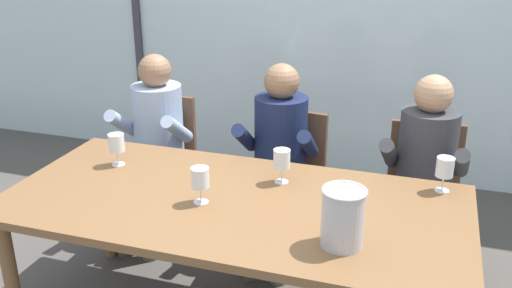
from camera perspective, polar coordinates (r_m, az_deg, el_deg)
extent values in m
plane|color=#4C4742|center=(3.84, 3.04, -9.18)|extent=(14.00, 14.00, 0.00)
cube|color=silver|center=(4.49, 7.35, 12.90)|extent=(7.37, 0.03, 2.60)
cube|color=#38383D|center=(5.04, -12.06, 13.54)|extent=(0.06, 0.06, 2.60)
cube|color=#386633|center=(8.68, 12.72, 13.44)|extent=(13.37, 2.40, 1.65)
cube|color=brown|center=(2.65, -2.35, -6.06)|extent=(2.17, 1.02, 0.04)
cylinder|color=brown|center=(3.00, -23.59, -12.69)|extent=(0.07, 0.07, 0.71)
cylinder|color=brown|center=(3.56, -15.05, -6.05)|extent=(0.07, 0.07, 0.71)
cylinder|color=brown|center=(3.06, 18.57, -11.23)|extent=(0.07, 0.07, 0.71)
cube|color=brown|center=(3.80, -10.23, -2.14)|extent=(0.44, 0.44, 0.03)
cube|color=brown|center=(3.89, -9.06, 1.98)|extent=(0.42, 0.04, 0.42)
cylinder|color=brown|center=(3.84, -13.85, -6.01)|extent=(0.04, 0.04, 0.44)
cylinder|color=brown|center=(3.67, -8.75, -6.98)|extent=(0.04, 0.04, 0.44)
cylinder|color=brown|center=(4.13, -11.12, -3.76)|extent=(0.04, 0.04, 0.44)
cylinder|color=brown|center=(3.97, -6.30, -4.54)|extent=(0.04, 0.04, 0.44)
cube|color=brown|center=(3.45, 2.63, -4.32)|extent=(0.49, 0.49, 0.03)
cube|color=brown|center=(3.53, 3.95, 0.21)|extent=(0.42, 0.09, 0.42)
cylinder|color=brown|center=(3.48, -1.58, -8.43)|extent=(0.04, 0.04, 0.44)
cylinder|color=brown|center=(3.34, 4.32, -9.79)|extent=(0.04, 0.04, 0.44)
cylinder|color=brown|center=(3.78, 1.02, -5.84)|extent=(0.04, 0.04, 0.44)
cylinder|color=brown|center=(3.66, 6.50, -6.97)|extent=(0.04, 0.04, 0.44)
cube|color=brown|center=(3.37, 16.50, -5.96)|extent=(0.46, 0.46, 0.03)
cube|color=brown|center=(3.46, 16.85, -1.19)|extent=(0.42, 0.06, 0.42)
cylinder|color=brown|center=(3.31, 12.78, -10.72)|extent=(0.04, 0.04, 0.44)
cylinder|color=brown|center=(3.33, 19.44, -11.27)|extent=(0.04, 0.04, 0.44)
cylinder|color=brown|center=(3.64, 13.08, -7.61)|extent=(0.04, 0.04, 0.44)
cylinder|color=brown|center=(3.66, 19.08, -8.13)|extent=(0.04, 0.04, 0.44)
cylinder|color=#9EB2D1|center=(3.68, -9.91, 1.98)|extent=(0.33, 0.33, 0.52)
sphere|color=#936B4C|center=(3.58, -10.26, 7.34)|extent=(0.21, 0.21, 0.21)
cube|color=#47423D|center=(3.66, -12.30, -2.74)|extent=(0.14, 0.40, 0.13)
cube|color=#47423D|center=(3.58, -9.77, -3.11)|extent=(0.14, 0.40, 0.13)
cylinder|color=#47423D|center=(3.61, -13.51, -7.63)|extent=(0.10, 0.10, 0.46)
cylinder|color=#47423D|center=(3.53, -10.95, -8.12)|extent=(0.10, 0.10, 0.46)
cylinder|color=#9EB2D1|center=(3.66, -13.42, 2.04)|extent=(0.09, 0.33, 0.26)
cylinder|color=#9EB2D1|center=(3.49, -8.01, 1.47)|extent=(0.09, 0.33, 0.26)
cylinder|color=#192347|center=(3.39, 2.53, 0.59)|extent=(0.33, 0.33, 0.52)
sphere|color=#936B4C|center=(3.28, 2.63, 6.38)|extent=(0.21, 0.21, 0.21)
cube|color=#47423D|center=(3.34, 0.15, -4.61)|extent=(0.15, 0.40, 0.13)
cube|color=#47423D|center=(3.30, 3.17, -4.98)|extent=(0.15, 0.40, 0.13)
cylinder|color=#47423D|center=(3.29, -0.81, -10.03)|extent=(0.10, 0.10, 0.46)
cylinder|color=#47423D|center=(3.25, 2.29, -10.48)|extent=(0.10, 0.10, 0.46)
cylinder|color=#192347|center=(3.32, -1.13, 0.62)|extent=(0.09, 0.33, 0.26)
cylinder|color=#192347|center=(3.24, 5.32, -0.03)|extent=(0.09, 0.33, 0.26)
cylinder|color=#38383D|center=(3.29, 16.94, -1.06)|extent=(0.34, 0.34, 0.52)
sphere|color=tan|center=(3.18, 17.62, 4.87)|extent=(0.21, 0.21, 0.21)
cube|color=#47423D|center=(3.22, 14.48, -6.39)|extent=(0.16, 0.41, 0.13)
cube|color=#47423D|center=(3.21, 17.67, -6.85)|extent=(0.16, 0.41, 0.13)
cylinder|color=#47423D|center=(3.17, 13.52, -12.02)|extent=(0.10, 0.10, 0.46)
cylinder|color=#47423D|center=(3.16, 16.81, -12.51)|extent=(0.10, 0.10, 0.46)
cylinder|color=#38383D|center=(3.18, 13.38, -0.92)|extent=(0.10, 0.33, 0.26)
cylinder|color=#38383D|center=(3.16, 20.17, -1.86)|extent=(0.10, 0.33, 0.26)
cylinder|color=#B7B7BC|center=(2.26, 8.82, -7.46)|extent=(0.17, 0.17, 0.24)
torus|color=silver|center=(2.20, 9.00, -4.71)|extent=(0.18, 0.18, 0.01)
cylinder|color=silver|center=(3.10, -13.81, -2.02)|extent=(0.07, 0.07, 0.00)
cylinder|color=silver|center=(3.08, -13.87, -1.34)|extent=(0.01, 0.01, 0.07)
cylinder|color=silver|center=(3.05, -14.01, 0.13)|extent=(0.08, 0.08, 0.09)
cylinder|color=maroon|center=(3.06, -13.97, -0.33)|extent=(0.07, 0.07, 0.04)
cylinder|color=silver|center=(2.81, 2.60, -3.85)|extent=(0.07, 0.07, 0.00)
cylinder|color=silver|center=(2.79, 2.61, -3.12)|extent=(0.01, 0.01, 0.07)
cylinder|color=silver|center=(2.76, 2.64, -1.51)|extent=(0.08, 0.08, 0.09)
cylinder|color=maroon|center=(2.77, 2.63, -2.02)|extent=(0.07, 0.07, 0.04)
cylinder|color=silver|center=(2.62, -5.61, -5.89)|extent=(0.07, 0.07, 0.00)
cylinder|color=silver|center=(2.61, -5.65, -5.11)|extent=(0.01, 0.01, 0.07)
cylinder|color=silver|center=(2.57, -5.71, -3.41)|extent=(0.08, 0.08, 0.09)
cylinder|color=silver|center=(2.86, 18.38, -4.51)|extent=(0.07, 0.07, 0.00)
cylinder|color=silver|center=(2.85, 18.47, -3.79)|extent=(0.01, 0.01, 0.07)
cylinder|color=silver|center=(2.81, 18.67, -2.22)|extent=(0.08, 0.08, 0.09)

